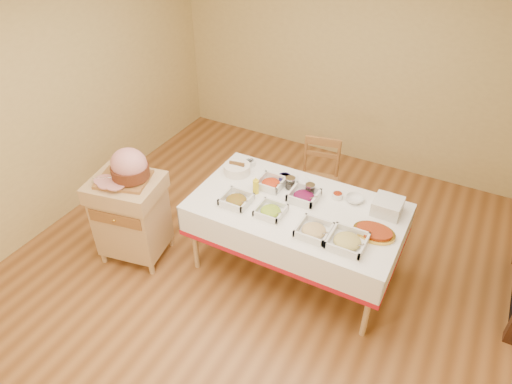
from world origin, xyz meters
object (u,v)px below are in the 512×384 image
Objects in this scene: dining_chair at (318,180)px; mustard_bottle at (256,186)px; ham_on_board at (128,168)px; preserve_jar_left at (290,183)px; preserve_jar_right at (310,190)px; dining_table at (296,220)px; brass_platter at (374,232)px; butcher_cart at (131,214)px; plate_stack at (387,206)px; bread_basket at (237,169)px.

mustard_bottle is at bearing -107.64° from dining_chair.
preserve_jar_left is at bearing 29.86° from ham_on_board.
preserve_jar_right is 0.48m from mustard_bottle.
dining_chair is 1.91× the size of ham_on_board.
dining_chair is at bearing 46.95° from ham_on_board.
dining_table is at bearing 19.81° from ham_on_board.
dining_table is 0.34m from preserve_jar_left.
preserve_jar_right is at bearing -76.22° from dining_chair.
butcher_cart is at bearing -167.03° from brass_platter.
preserve_jar_left is 0.49× the size of plate_stack.
bread_basket is (-0.58, -0.66, 0.35)m from dining_chair.
mustard_bottle is at bearing -138.46° from preserve_jar_left.
butcher_cart is 1.92m from dining_chair.
preserve_jar_right is 0.68m from plate_stack.
dining_table is 7.82× the size of plate_stack.
dining_chair is at bearing 46.67° from butcher_cart.
ham_on_board is 2.01× the size of plate_stack.
mustard_bottle is 0.50× the size of brass_platter.
preserve_jar_left is at bearing 30.19° from butcher_cart.
dining_chair reaches higher than butcher_cart.
preserve_jar_left is 0.87m from plate_stack.
mustard_bottle is (-0.27, -0.86, 0.38)m from dining_chair.
ham_on_board is at bearing -167.71° from brass_platter.
dining_chair reaches higher than plate_stack.
preserve_jar_right is 0.32× the size of brass_platter.
bread_basket is 1.42m from plate_stack.
dining_chair is 8.15× the size of preserve_jar_right.
mustard_bottle is 0.73× the size of plate_stack.
ham_on_board is (-1.40, -0.50, 0.41)m from dining_table.
dining_table is at bearing -15.06° from bread_basket.
preserve_jar_right is at bearing -173.49° from plate_stack.
brass_platter is (2.09, 0.45, -0.23)m from ham_on_board.
plate_stack is at bearing 3.36° from bread_basket.
mustard_bottle is 0.68× the size of bread_basket.
plate_stack reaches higher than preserve_jar_left.
ham_on_board is at bearing -134.58° from bread_basket.
dining_chair is 2.62× the size of brass_platter.
preserve_jar_left is at bearing 163.47° from brass_platter.
dining_table is 7.30× the size of bread_basket.
mustard_bottle is at bearing -178.94° from dining_table.
preserve_jar_right is (0.16, -0.66, 0.35)m from dining_chair.
bread_basket reaches higher than brass_platter.
brass_platter is at bearing -20.50° from preserve_jar_right.
butcher_cart is 1.87× the size of ham_on_board.
brass_platter is at bearing -16.53° from preserve_jar_left.
plate_stack is (1.42, 0.08, 0.02)m from bread_basket.
dining_table is 2.04× the size of dining_chair.
preserve_jar_right is at bearing -2.02° from preserve_jar_left.
preserve_jar_right is (1.43, 0.70, -0.20)m from ham_on_board.
mustard_bottle is (-0.43, -0.21, 0.03)m from preserve_jar_right.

